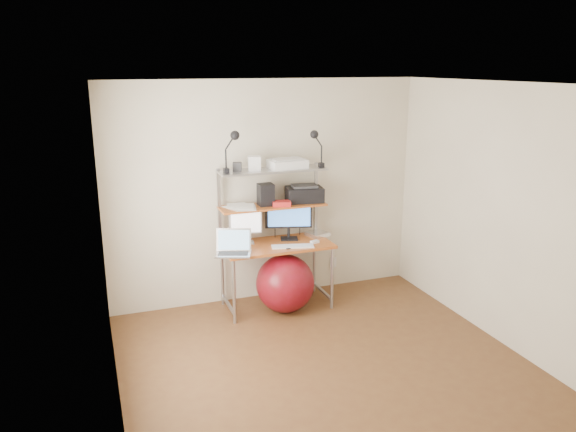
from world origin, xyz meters
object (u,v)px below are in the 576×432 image
at_px(laptop, 234,248).
at_px(printer, 304,194).
at_px(monitor_silver, 246,224).
at_px(monitor_black, 289,216).
at_px(exercise_ball, 285,283).

xyz_separation_m(laptop, printer, (0.91, 0.30, 0.45)).
distance_m(monitor_silver, monitor_black, 0.50).
xyz_separation_m(monitor_silver, laptop, (-0.22, -0.30, -0.16)).
relative_size(monitor_silver, printer, 0.92).
bearing_deg(laptop, exercise_ball, 20.40).
bearing_deg(exercise_ball, monitor_silver, 139.83).
bearing_deg(printer, monitor_silver, -171.16).
relative_size(laptop, printer, 1.00).
xyz_separation_m(monitor_black, exercise_ball, (-0.14, -0.27, -0.68)).
bearing_deg(monitor_silver, exercise_ball, -29.99).
height_order(printer, exercise_ball, printer).
xyz_separation_m(laptop, exercise_ball, (0.57, 0.00, -0.47)).
bearing_deg(exercise_ball, laptop, -179.53).
relative_size(laptop, exercise_ball, 0.68).
height_order(monitor_silver, laptop, monitor_silver).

